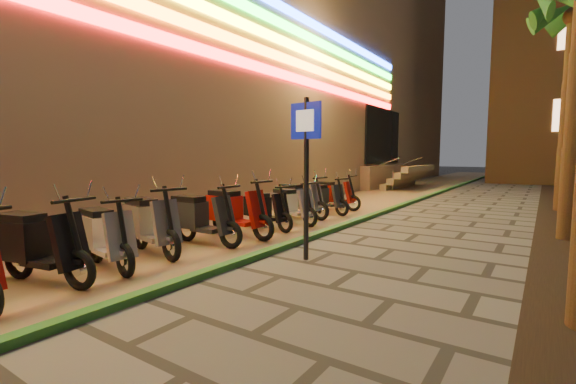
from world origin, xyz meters
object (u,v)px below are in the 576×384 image
Objects in this scene: scooter_8 at (264,209)px; scooter_10 at (298,199)px; scooter_9 at (290,204)px; scooter_3 at (34,244)px; scooter_6 at (198,217)px; scooter_7 at (233,211)px; scooter_11 at (323,197)px; scooter_4 at (103,235)px; pedestrian_sign at (306,156)px; scooter_12 at (331,194)px; scooter_5 at (148,223)px.

scooter_10 is at bearing 108.78° from scooter_8.
scooter_8 is at bearing -75.43° from scooter_10.
scooter_8 is at bearing -79.86° from scooter_9.
scooter_6 is at bearing 76.30° from scooter_3.
scooter_7 is 1.16× the size of scooter_8.
scooter_8 is (0.12, 1.99, -0.06)m from scooter_6.
scooter_8 is 2.92m from scooter_11.
scooter_4 is 1.05× the size of scooter_9.
pedestrian_sign reaches higher than scooter_7.
scooter_10 is 1.05× the size of scooter_12.
scooter_3 reaches higher than scooter_8.
scooter_3 is 1.03× the size of scooter_10.
pedestrian_sign is at bearing -47.65° from scooter_10.
scooter_5 is at bearing 81.20° from scooter_3.
pedestrian_sign is 2.69m from scooter_7.
scooter_8 is at bearing 146.41° from pedestrian_sign.
scooter_8 is (0.03, 1.06, -0.08)m from scooter_7.
scooter_4 is at bearing 73.70° from scooter_3.
scooter_12 is (0.05, 8.73, -0.04)m from scooter_3.
scooter_3 is 1.13× the size of scooter_8.
pedestrian_sign is at bearing 39.68° from scooter_3.
scooter_7 is 1.14× the size of scooter_11.
scooter_3 is at bearing -91.57° from scooter_12.
scooter_9 is (0.34, 5.88, -0.05)m from scooter_3.
pedestrian_sign is 1.51× the size of scooter_5.
scooter_6 is 1.09× the size of scooter_11.
scooter_9 reaches higher than scooter_11.
pedestrian_sign reaches higher than scooter_9.
scooter_5 is 1.03× the size of scooter_6.
scooter_5 reaches higher than scooter_4.
scooter_7 is (-2.29, 0.73, -1.20)m from pedestrian_sign.
scooter_9 is at bearing 89.71° from scooter_7.
scooter_4 is 0.92× the size of scooter_7.
scooter_7 is at bearing 97.50° from scooter_4.
scooter_9 is (0.14, 2.04, -0.07)m from scooter_7.
scooter_12 is (-2.44, 5.62, -1.25)m from pedestrian_sign.
scooter_10 is (-0.06, 5.81, 0.02)m from scooter_4.
pedestrian_sign is 3.16m from scooter_8.
scooter_11 is at bearing 76.66° from scooter_3.
scooter_5 reaches higher than scooter_9.
pedestrian_sign reaches higher than scooter_8.
scooter_6 is 1.01× the size of scooter_10.
scooter_12 is (-0.29, 2.85, 0.01)m from scooter_9.
scooter_8 is at bearing 92.30° from scooter_7.
scooter_11 is at bearing 98.62° from scooter_4.
scooter_6 reaches higher than scooter_8.
scooter_8 is (-2.27, 1.79, -1.28)m from pedestrian_sign.
scooter_3 reaches higher than scooter_9.
scooter_9 reaches higher than scooter_8.
scooter_3 reaches higher than scooter_6.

